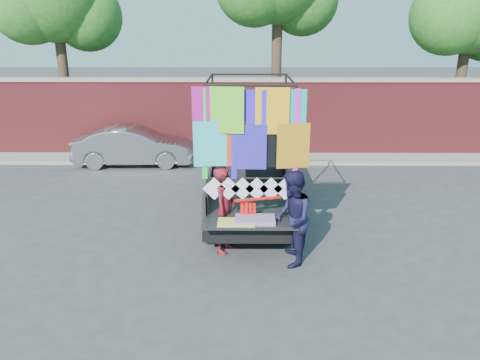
{
  "coord_description": "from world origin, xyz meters",
  "views": [
    {
      "loc": [
        -0.15,
        -8.6,
        4.15
      ],
      "look_at": [
        -0.21,
        -0.06,
        1.38
      ],
      "focal_mm": 35.0,
      "sensor_mm": 36.0,
      "label": 1
    }
  ],
  "objects_px": {
    "sedan": "(134,146)",
    "woman": "(224,210)",
    "pickup_truck": "(248,174)",
    "man": "(292,219)"
  },
  "relations": [
    {
      "from": "sedan",
      "to": "man",
      "type": "relative_size",
      "value": 2.1
    },
    {
      "from": "sedan",
      "to": "woman",
      "type": "relative_size",
      "value": 2.17
    },
    {
      "from": "sedan",
      "to": "man",
      "type": "bearing_deg",
      "value": -148.55
    },
    {
      "from": "pickup_truck",
      "to": "man",
      "type": "height_order",
      "value": "pickup_truck"
    },
    {
      "from": "woman",
      "to": "man",
      "type": "bearing_deg",
      "value": -95.47
    },
    {
      "from": "sedan",
      "to": "woman",
      "type": "height_order",
      "value": "woman"
    },
    {
      "from": "sedan",
      "to": "pickup_truck",
      "type": "bearing_deg",
      "value": -137.6
    },
    {
      "from": "woman",
      "to": "pickup_truck",
      "type": "bearing_deg",
      "value": 5.63
    },
    {
      "from": "pickup_truck",
      "to": "sedan",
      "type": "distance_m",
      "value": 5.11
    },
    {
      "from": "woman",
      "to": "man",
      "type": "distance_m",
      "value": 1.34
    }
  ]
}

